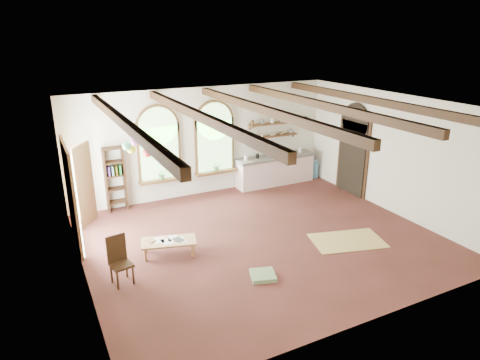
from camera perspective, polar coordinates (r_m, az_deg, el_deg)
floor at (r=10.34m, az=2.87°, el=-7.83°), size 8.00×8.00×0.00m
ceiling_beams at (r=9.34m, az=3.19°, el=9.34°), size 6.20×6.80×0.18m
window_left at (r=12.23m, az=-10.76°, el=4.39°), size 1.30×0.28×2.20m
window_right at (r=12.78m, az=-3.41°, el=5.34°), size 1.30×0.28×2.20m
left_doorway at (r=10.43m, az=-21.53°, el=-2.09°), size 0.10×1.90×2.50m
right_doorway at (r=13.26m, az=14.74°, el=2.86°), size 0.10×1.30×2.40m
kitchen_counter at (r=13.79m, az=4.70°, el=1.37°), size 2.68×0.62×0.94m
wall_shelf_lower at (r=13.65m, az=4.43°, el=5.87°), size 1.70×0.24×0.04m
wall_shelf_upper at (r=13.56m, az=4.48°, el=7.52°), size 1.70×0.24×0.04m
wall_clock at (r=14.31m, az=8.67°, el=7.77°), size 0.32×0.04×0.32m
bookshelf at (r=12.07m, az=-16.31°, el=0.10°), size 0.53×0.32×1.80m
coffee_table at (r=9.65m, az=-9.47°, el=-8.19°), size 1.30×0.85×0.34m
side_chair at (r=8.86m, az=-15.54°, el=-11.49°), size 0.46×0.46×0.98m
floor_mat at (r=10.54m, az=14.13°, el=-7.84°), size 1.87×1.43×0.02m
floor_cushion at (r=8.86m, az=3.06°, el=-12.57°), size 0.61×0.61×0.08m
water_jug_a at (r=14.54m, az=8.99°, el=1.29°), size 0.32×0.32×0.62m
water_jug_b at (r=14.67m, az=9.77°, el=1.45°), size 0.34×0.34×0.65m
balloon_cluster at (r=9.88m, az=-13.21°, el=4.82°), size 0.71×0.78×1.14m
table_book at (r=9.65m, az=-12.21°, el=-8.04°), size 0.23×0.27×0.02m
tablet at (r=9.63m, az=-8.23°, el=-7.87°), size 0.26×0.30×0.01m
potted_plant_left at (r=12.36m, az=-10.39°, el=0.78°), size 0.27×0.23×0.30m
potted_plant_right at (r=12.90m, az=-3.16°, el=1.87°), size 0.27×0.23×0.30m
shelf_cup_a at (r=13.27m, az=1.65°, el=5.84°), size 0.12×0.10×0.10m
shelf_cup_b at (r=13.44m, az=2.97°, el=5.98°), size 0.10×0.10×0.09m
shelf_bowl_a at (r=13.62m, az=4.26°, el=6.04°), size 0.22×0.22×0.05m
shelf_bowl_b at (r=13.79m, az=5.52°, el=6.20°), size 0.20×0.20×0.06m
shelf_vase at (r=13.97m, az=6.75°, el=6.59°), size 0.18×0.18×0.19m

